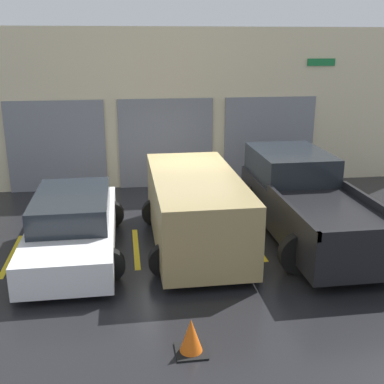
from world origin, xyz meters
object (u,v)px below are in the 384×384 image
object	(u,v)px
sedan_side	(195,208)
traffic_cone	(191,337)
pickup_truck	(305,200)
sedan_white	(73,225)

from	to	relation	value
sedan_side	traffic_cone	bearing A→B (deg)	-99.49
pickup_truck	sedan_side	xyz separation A→B (m)	(-2.67, -0.32, 0.05)
pickup_truck	sedan_side	bearing A→B (deg)	-173.22
pickup_truck	sedan_side	size ratio (longest dim) A/B	1.20
pickup_truck	sedan_side	distance (m)	2.69
traffic_cone	sedan_white	bearing A→B (deg)	117.22
pickup_truck	traffic_cone	xyz separation A→B (m)	(-3.33, -4.22, -0.58)
sedan_white	traffic_cone	size ratio (longest dim) A/B	8.37
sedan_side	sedan_white	bearing A→B (deg)	179.41
sedan_white	traffic_cone	world-z (taller)	sedan_white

